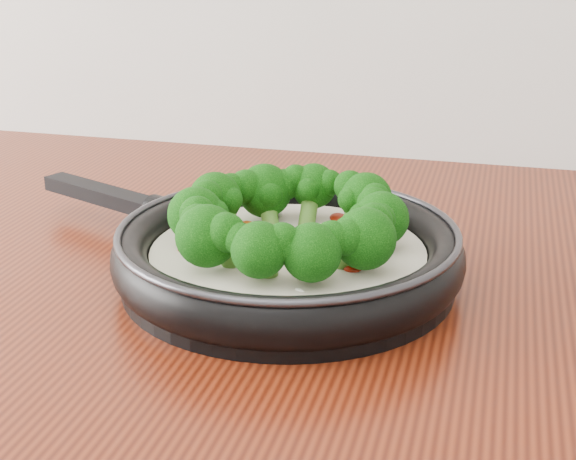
# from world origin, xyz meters

# --- Properties ---
(skillet) EXTENTS (0.51, 0.41, 0.09)m
(skillet) POSITION_xyz_m (0.09, 1.05, 0.93)
(skillet) COLOR black
(skillet) RESTS_ON counter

